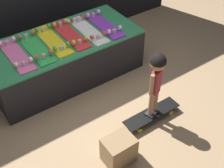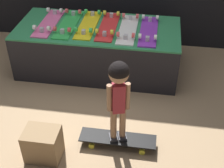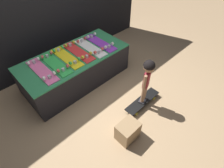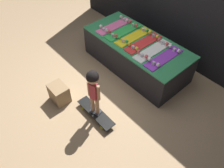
{
  "view_description": "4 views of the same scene",
  "coord_description": "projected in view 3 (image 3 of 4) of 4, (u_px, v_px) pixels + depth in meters",
  "views": [
    {
      "loc": [
        -1.31,
        -2.34,
        2.64
      ],
      "look_at": [
        0.17,
        -0.21,
        0.33
      ],
      "focal_mm": 50.0,
      "sensor_mm": 36.0,
      "label": 1
    },
    {
      "loc": [
        0.66,
        -2.6,
        2.16
      ],
      "look_at": [
        0.29,
        -0.2,
        0.36
      ],
      "focal_mm": 50.0,
      "sensor_mm": 36.0,
      "label": 2
    },
    {
      "loc": [
        -1.23,
        -1.61,
        2.3
      ],
      "look_at": [
        0.13,
        -0.21,
        0.36
      ],
      "focal_mm": 28.0,
      "sensor_mm": 36.0,
      "label": 3
    },
    {
      "loc": [
        1.99,
        -1.71,
        2.69
      ],
      "look_at": [
        0.26,
        -0.2,
        0.27
      ],
      "focal_mm": 35.0,
      "sensor_mm": 36.0,
      "label": 4
    }
  ],
  "objects": [
    {
      "name": "storage_box",
      "position": [
        128.0,
        131.0,
        2.4
      ],
      "size": [
        0.3,
        0.23,
        0.3
      ],
      "color": "#8E704C",
      "rests_on": "ground_plane"
    },
    {
      "name": "skateboard_yellow_on_rack",
      "position": [
        67.0,
        57.0,
        2.9
      ],
      "size": [
        0.19,
        0.73,
        0.09
      ],
      "color": "yellow",
      "rests_on": "display_rack"
    },
    {
      "name": "back_wall",
      "position": [
        41.0,
        7.0,
        2.94
      ],
      "size": [
        4.59,
        0.1,
        2.29
      ],
      "color": "black",
      "rests_on": "ground_plane"
    },
    {
      "name": "display_rack",
      "position": [
        76.0,
        68.0,
        3.15
      ],
      "size": [
        1.87,
        0.86,
        0.55
      ],
      "color": "black",
      "rests_on": "ground_plane"
    },
    {
      "name": "child",
      "position": [
        147.0,
        75.0,
        2.46
      ],
      "size": [
        0.19,
        0.16,
        0.81
      ],
      "rotation": [
        0.0,
        0.0,
        0.3
      ],
      "color": "#2D2D33",
      "rests_on": "skateboard_on_floor"
    },
    {
      "name": "skateboard_purple_on_rack",
      "position": [
        100.0,
        42.0,
        3.22
      ],
      "size": [
        0.19,
        0.73,
        0.09
      ],
      "color": "purple",
      "rests_on": "display_rack"
    },
    {
      "name": "ground_plane",
      "position": [
        98.0,
        96.0,
        3.05
      ],
      "size": [
        16.0,
        16.0,
        0.0
      ],
      "primitive_type": "plane",
      "color": "#9E7F5B"
    },
    {
      "name": "skateboard_on_floor",
      "position": [
        142.0,
        101.0,
        2.87
      ],
      "size": [
        0.69,
        0.18,
        0.09
      ],
      "color": "black",
      "rests_on": "ground_plane"
    },
    {
      "name": "skateboard_pink_on_rack",
      "position": [
        42.0,
        70.0,
        2.66
      ],
      "size": [
        0.19,
        0.73,
        0.09
      ],
      "color": "pink",
      "rests_on": "display_rack"
    },
    {
      "name": "skateboard_white_on_rack",
      "position": [
        90.0,
        47.0,
        3.11
      ],
      "size": [
        0.19,
        0.73,
        0.09
      ],
      "color": "white",
      "rests_on": "display_rack"
    },
    {
      "name": "skateboard_green_on_rack",
      "position": [
        55.0,
        64.0,
        2.78
      ],
      "size": [
        0.19,
        0.73,
        0.09
      ],
      "color": "green",
      "rests_on": "display_rack"
    },
    {
      "name": "skateboard_red_on_rack",
      "position": [
        78.0,
        52.0,
        3.02
      ],
      "size": [
        0.19,
        0.73,
        0.09
      ],
      "color": "red",
      "rests_on": "display_rack"
    }
  ]
}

